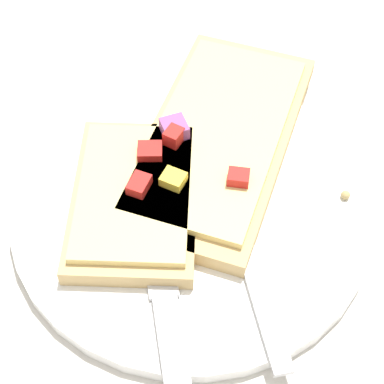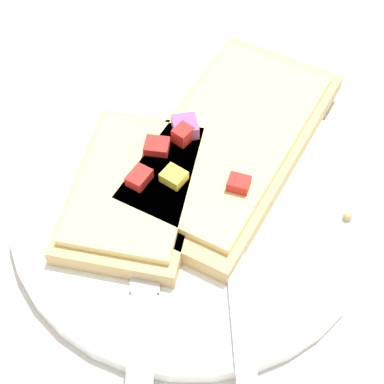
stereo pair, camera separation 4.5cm
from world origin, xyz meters
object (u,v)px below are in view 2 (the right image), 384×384
fork (232,227)px  pizza_slice_main (229,142)px  knife (145,280)px  pizza_slice_corner (136,189)px  plate (192,205)px

fork → pizza_slice_main: 0.07m
knife → pizza_slice_main: bearing=-26.9°
pizza_slice_main → pizza_slice_corner: pizza_slice_main is taller
pizza_slice_corner → pizza_slice_main: bearing=-45.3°
knife → pizza_slice_main: (0.12, 0.05, 0.01)m
plate → pizza_slice_main: 0.06m
pizza_slice_corner → plate: bearing=-82.2°
fork → plate: bearing=45.3°
fork → pizza_slice_corner: bearing=65.1°
pizza_slice_main → fork: bearing=-151.4°
fork → knife: size_ratio=0.96×
plate → pizza_slice_main: pizza_slice_main is taller
plate → pizza_slice_corner: (-0.03, 0.03, 0.02)m
fork → knife: (-0.07, 0.00, -0.00)m
plate → fork: bearing=-81.0°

